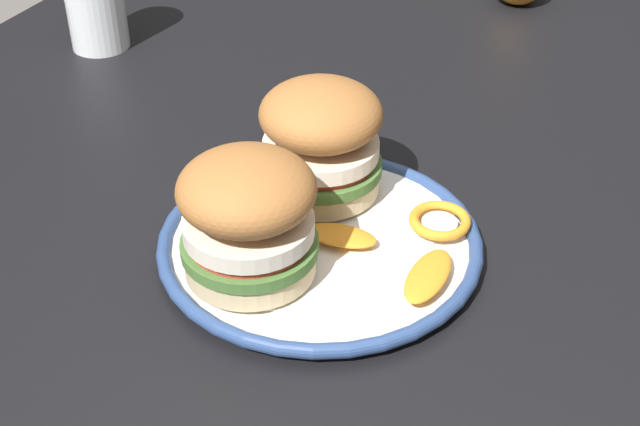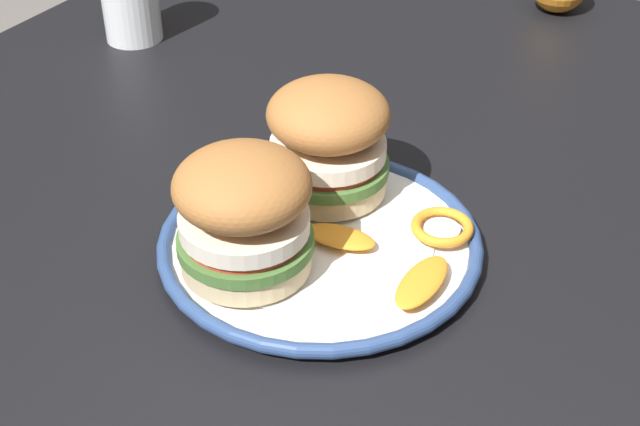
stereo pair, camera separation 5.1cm
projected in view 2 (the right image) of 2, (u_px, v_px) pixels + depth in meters
dining_table at (287, 290)px, 0.83m from camera, size 1.26×0.99×0.73m
dinner_plate at (320, 243)px, 0.72m from camera, size 0.27×0.27×0.02m
sandwich_half_left at (244, 212)px, 0.66m from camera, size 0.11×0.11×0.10m
sandwich_half_right at (328, 138)px, 0.74m from camera, size 0.13×0.13×0.10m
orange_peel_curled at (442, 227)px, 0.72m from camera, size 0.07×0.07×0.01m
orange_peel_strip_long at (422, 282)px, 0.67m from camera, size 0.07×0.03×0.01m
orange_peel_strip_short at (340, 237)px, 0.71m from camera, size 0.04×0.06×0.01m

